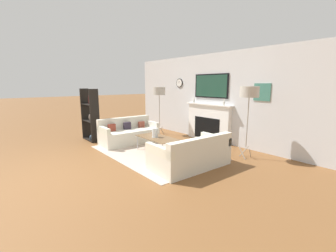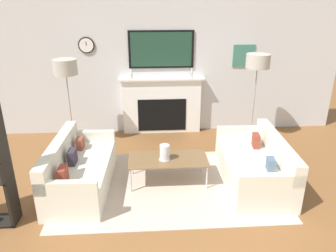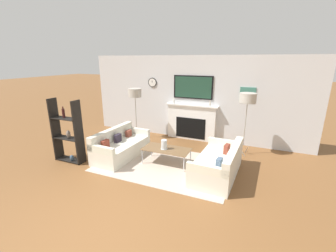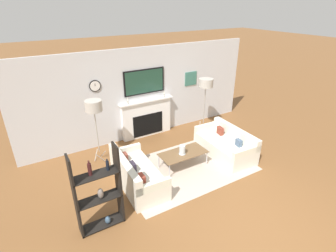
% 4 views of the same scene
% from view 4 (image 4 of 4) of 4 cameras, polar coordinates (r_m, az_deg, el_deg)
% --- Properties ---
extents(ground_plane, '(60.00, 60.00, 0.00)m').
position_cam_4_polar(ground_plane, '(5.50, 18.06, -20.31)').
color(ground_plane, brown).
extents(fireplace_wall, '(7.33, 0.28, 2.70)m').
position_cam_4_polar(fireplace_wall, '(7.93, -5.11, 6.20)').
color(fireplace_wall, silver).
rests_on(fireplace_wall, ground_plane).
extents(area_rug, '(3.29, 2.13, 0.01)m').
position_cam_4_polar(area_rug, '(6.76, 3.73, -9.05)').
color(area_rug, '#BAA796').
rests_on(area_rug, ground_plane).
extents(couch_left, '(0.86, 1.74, 0.76)m').
position_cam_4_polar(couch_left, '(6.07, -6.88, -10.57)').
color(couch_left, silver).
rests_on(couch_left, ground_plane).
extents(couch_right, '(0.93, 1.76, 0.73)m').
position_cam_4_polar(couch_right, '(7.36, 12.43, -4.15)').
color(couch_right, silver).
rests_on(couch_right, ground_plane).
extents(coffee_table, '(1.20, 0.59, 0.40)m').
position_cam_4_polar(coffee_table, '(6.62, 3.33, -6.01)').
color(coffee_table, brown).
rests_on(coffee_table, ground_plane).
extents(hurricane_candle, '(0.17, 0.17, 0.24)m').
position_cam_4_polar(hurricane_candle, '(6.50, 3.11, -5.27)').
color(hurricane_candle, silver).
rests_on(hurricane_candle, coffee_table).
extents(floor_lamp_left, '(0.42, 0.42, 1.68)m').
position_cam_4_polar(floor_lamp_left, '(6.64, -15.90, 4.08)').
color(floor_lamp_left, '#9E998E').
rests_on(floor_lamp_left, ground_plane).
extents(floor_lamp_right, '(0.44, 0.44, 1.73)m').
position_cam_4_polar(floor_lamp_right, '(8.13, 8.24, 9.14)').
color(floor_lamp_right, '#9E998E').
rests_on(floor_lamp_right, ground_plane).
extents(shelf_unit, '(0.82, 0.28, 1.64)m').
position_cam_4_polar(shelf_unit, '(4.95, -14.90, -13.92)').
color(shelf_unit, black).
rests_on(shelf_unit, ground_plane).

